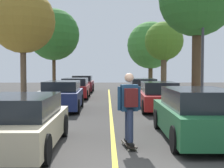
{
  "coord_description": "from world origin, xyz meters",
  "views": [
    {
      "loc": [
        -0.16,
        -6.07,
        1.92
      ],
      "look_at": [
        0.11,
        11.19,
        1.12
      ],
      "focal_mm": 49.25,
      "sensor_mm": 36.0,
      "label": 1
    }
  ],
  "objects_px": {
    "parked_car_left_near": "(62,96)",
    "streetlamp": "(203,42)",
    "street_tree_left_near": "(54,35)",
    "skateboard": "(129,144)",
    "skateboarder": "(129,104)",
    "parked_car_left_farthest": "(82,84)",
    "street_tree_right_far": "(151,45)",
    "street_tree_left_nearest": "(23,21)",
    "parked_car_right_far": "(143,88)",
    "parked_car_left_far": "(76,88)",
    "parked_car_right_nearest": "(197,114)",
    "street_tree_right_near": "(164,42)",
    "parked_car_right_near": "(158,96)",
    "parked_car_left_nearest": "(19,122)"
  },
  "relations": [
    {
      "from": "streetlamp",
      "to": "skateboard",
      "type": "distance_m",
      "value": 7.68
    },
    {
      "from": "parked_car_left_near",
      "to": "skateboard",
      "type": "relative_size",
      "value": 4.67
    },
    {
      "from": "parked_car_left_nearest",
      "to": "parked_car_left_farthest",
      "type": "xyz_separation_m",
      "value": [
        0.0,
        19.2,
        0.04
      ]
    },
    {
      "from": "street_tree_right_far",
      "to": "parked_car_right_near",
      "type": "bearing_deg",
      "value": -96.6
    },
    {
      "from": "parked_car_left_near",
      "to": "street_tree_left_nearest",
      "type": "xyz_separation_m",
      "value": [
        -1.74,
        -0.31,
        3.46
      ]
    },
    {
      "from": "street_tree_right_near",
      "to": "parked_car_left_far",
      "type": "bearing_deg",
      "value": -163.05
    },
    {
      "from": "parked_car_left_far",
      "to": "streetlamp",
      "type": "height_order",
      "value": "streetlamp"
    },
    {
      "from": "parked_car_right_near",
      "to": "skateboard",
      "type": "xyz_separation_m",
      "value": [
        -1.92,
        -7.14,
        -0.56
      ]
    },
    {
      "from": "parked_car_right_nearest",
      "to": "streetlamp",
      "type": "height_order",
      "value": "streetlamp"
    },
    {
      "from": "parked_car_left_far",
      "to": "street_tree_right_near",
      "type": "bearing_deg",
      "value": 16.95
    },
    {
      "from": "street_tree_right_near",
      "to": "street_tree_left_near",
      "type": "bearing_deg",
      "value": -178.21
    },
    {
      "from": "skateboard",
      "to": "skateboarder",
      "type": "bearing_deg",
      "value": -80.62
    },
    {
      "from": "street_tree_right_near",
      "to": "skateboard",
      "type": "relative_size",
      "value": 6.17
    },
    {
      "from": "parked_car_left_near",
      "to": "skateboard",
      "type": "bearing_deg",
      "value": -69.32
    },
    {
      "from": "parked_car_left_near",
      "to": "parked_car_right_far",
      "type": "bearing_deg",
      "value": 54.97
    },
    {
      "from": "streetlamp",
      "to": "skateboarder",
      "type": "bearing_deg",
      "value": -121.24
    },
    {
      "from": "parked_car_right_far",
      "to": "streetlamp",
      "type": "xyz_separation_m",
      "value": [
        1.75,
        -7.67,
        2.49
      ]
    },
    {
      "from": "parked_car_left_near",
      "to": "streetlamp",
      "type": "relative_size",
      "value": 0.77
    },
    {
      "from": "parked_car_left_farthest",
      "to": "parked_car_right_far",
      "type": "relative_size",
      "value": 0.92
    },
    {
      "from": "parked_car_right_near",
      "to": "street_tree_right_near",
      "type": "height_order",
      "value": "street_tree_right_near"
    },
    {
      "from": "parked_car_right_far",
      "to": "street_tree_right_near",
      "type": "relative_size",
      "value": 0.82
    },
    {
      "from": "parked_car_left_farthest",
      "to": "street_tree_right_far",
      "type": "height_order",
      "value": "street_tree_right_far"
    },
    {
      "from": "parked_car_left_farthest",
      "to": "street_tree_left_nearest",
      "type": "distance_m",
      "value": 12.95
    },
    {
      "from": "parked_car_right_far",
      "to": "parked_car_right_near",
      "type": "bearing_deg",
      "value": -90.0
    },
    {
      "from": "parked_car_left_nearest",
      "to": "street_tree_right_near",
      "type": "xyz_separation_m",
      "value": [
        6.35,
        15.3,
        3.35
      ]
    },
    {
      "from": "parked_car_left_near",
      "to": "streetlamp",
      "type": "xyz_separation_m",
      "value": [
        6.36,
        -1.1,
        2.46
      ]
    },
    {
      "from": "parked_car_left_far",
      "to": "street_tree_left_nearest",
      "type": "bearing_deg",
      "value": -104.95
    },
    {
      "from": "street_tree_right_far",
      "to": "skateboard",
      "type": "height_order",
      "value": "street_tree_right_far"
    },
    {
      "from": "parked_car_left_farthest",
      "to": "parked_car_right_near",
      "type": "bearing_deg",
      "value": -69.02
    },
    {
      "from": "street_tree_right_near",
      "to": "street_tree_right_far",
      "type": "relative_size",
      "value": 0.83
    },
    {
      "from": "parked_car_left_farthest",
      "to": "skateboard",
      "type": "distance_m",
      "value": 19.35
    },
    {
      "from": "parked_car_right_far",
      "to": "street_tree_left_nearest",
      "type": "relative_size",
      "value": 0.79
    },
    {
      "from": "parked_car_right_far",
      "to": "skateboarder",
      "type": "xyz_separation_m",
      "value": [
        -1.92,
        -13.72,
        0.43
      ]
    },
    {
      "from": "parked_car_left_far",
      "to": "parked_car_right_nearest",
      "type": "bearing_deg",
      "value": -69.72
    },
    {
      "from": "parked_car_right_far",
      "to": "streetlamp",
      "type": "height_order",
      "value": "streetlamp"
    },
    {
      "from": "parked_car_right_nearest",
      "to": "street_tree_right_near",
      "type": "height_order",
      "value": "street_tree_right_near"
    },
    {
      "from": "street_tree_left_nearest",
      "to": "street_tree_right_far",
      "type": "height_order",
      "value": "street_tree_right_far"
    },
    {
      "from": "parked_car_right_near",
      "to": "street_tree_right_near",
      "type": "bearing_deg",
      "value": 77.89
    },
    {
      "from": "parked_car_left_nearest",
      "to": "streetlamp",
      "type": "relative_size",
      "value": 0.78
    },
    {
      "from": "parked_car_left_far",
      "to": "street_tree_right_near",
      "type": "distance_m",
      "value": 7.42
    },
    {
      "from": "parked_car_left_nearest",
      "to": "street_tree_right_near",
      "type": "relative_size",
      "value": 0.76
    },
    {
      "from": "parked_car_right_nearest",
      "to": "street_tree_left_nearest",
      "type": "xyz_separation_m",
      "value": [
        -6.35,
        5.95,
        3.46
      ]
    },
    {
      "from": "street_tree_right_near",
      "to": "skateboarder",
      "type": "height_order",
      "value": "street_tree_right_near"
    },
    {
      "from": "parked_car_left_farthest",
      "to": "skateboard",
      "type": "xyz_separation_m",
      "value": [
        2.68,
        -19.15,
        -0.6
      ]
    },
    {
      "from": "parked_car_right_near",
      "to": "streetlamp",
      "type": "height_order",
      "value": "streetlamp"
    },
    {
      "from": "parked_car_left_near",
      "to": "street_tree_left_nearest",
      "type": "bearing_deg",
      "value": -169.8
    },
    {
      "from": "parked_car_left_far",
      "to": "streetlamp",
      "type": "bearing_deg",
      "value": -48.97
    },
    {
      "from": "parked_car_left_near",
      "to": "street_tree_left_near",
      "type": "height_order",
      "value": "street_tree_left_near"
    },
    {
      "from": "parked_car_left_near",
      "to": "street_tree_left_near",
      "type": "relative_size",
      "value": 0.65
    },
    {
      "from": "parked_car_right_nearest",
      "to": "street_tree_left_nearest",
      "type": "height_order",
      "value": "street_tree_left_nearest"
    }
  ]
}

